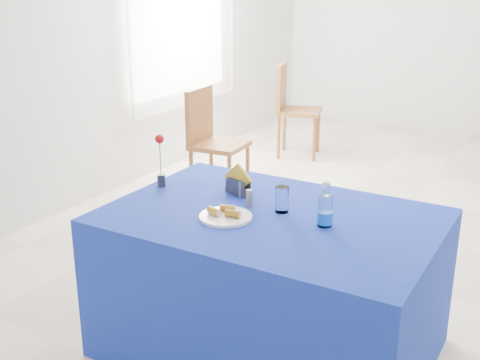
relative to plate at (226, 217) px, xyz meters
name	(u,v)px	position (x,y,z in m)	size (l,w,h in m)	color
floor	(387,233)	(0.26, 1.96, -0.77)	(7.00, 7.00, 0.00)	beige
window_pane	(180,11)	(-2.21, 2.76, 0.78)	(0.04, 1.50, 1.60)	white
curtain	(186,11)	(-2.14, 2.76, 0.78)	(0.04, 1.75, 1.85)	white
plate	(226,217)	(0.00, 0.00, 0.00)	(0.26, 0.26, 0.01)	white
drinking_glass	(282,199)	(0.20, 0.21, 0.06)	(0.07, 0.07, 0.13)	silver
salt_shaker	(241,189)	(-0.09, 0.30, 0.04)	(0.03, 0.03, 0.09)	slate
pepper_shaker	(249,198)	(0.02, 0.20, 0.04)	(0.03, 0.03, 0.09)	slate
blue_table	(270,283)	(0.17, 0.15, -0.39)	(1.60, 1.10, 0.76)	navy
water_bottle	(325,211)	(0.45, 0.16, 0.06)	(0.07, 0.07, 0.21)	silver
napkin_holder	(238,185)	(-0.12, 0.33, 0.04)	(0.16, 0.10, 0.17)	#35353A
rose_vase	(160,161)	(-0.55, 0.22, 0.14)	(0.05, 0.05, 0.30)	#242429
chair_win_a	(211,135)	(-1.37, 1.98, -0.21)	(0.46, 0.46, 0.96)	brown
chair_win_b	(291,103)	(-1.33, 3.52, -0.19)	(0.56, 0.56, 1.00)	brown
banana_pieces	(225,211)	(-0.01, 0.01, 0.03)	(0.18, 0.12, 0.04)	gold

